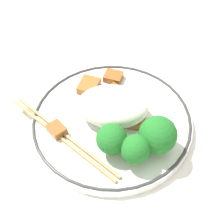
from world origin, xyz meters
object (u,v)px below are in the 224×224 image
Objects in this scene: broccoli_back_center at (136,149)px; chopsticks at (64,137)px; broccoli_back_left at (112,139)px; plate at (112,123)px; broccoli_back_right at (158,135)px.

chopsticks is at bearing 165.48° from broccoli_back_center.
chopsticks is (-0.07, 0.02, -0.03)m from broccoli_back_left.
broccoli_back_center is 0.28× the size of chopsticks.
plate is 1.34× the size of chopsticks.
broccoli_back_left reaches higher than plate.
chopsticks is at bearing 168.15° from broccoli_back_left.
broccoli_back_right is at bearing -0.95° from chopsticks.
broccoli_back_left is (0.01, -0.06, 0.04)m from plate.
broccoli_back_left is 0.04m from broccoli_back_center.
broccoli_back_right is (0.03, 0.03, 0.00)m from broccoli_back_center.
broccoli_back_left is at bearing -11.85° from chopsticks.
plate is 0.07m from broccoli_back_left.
plate is 4.78× the size of broccoli_back_center.
broccoli_back_left is 0.06m from broccoli_back_right.
broccoli_back_left is 0.08m from chopsticks.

